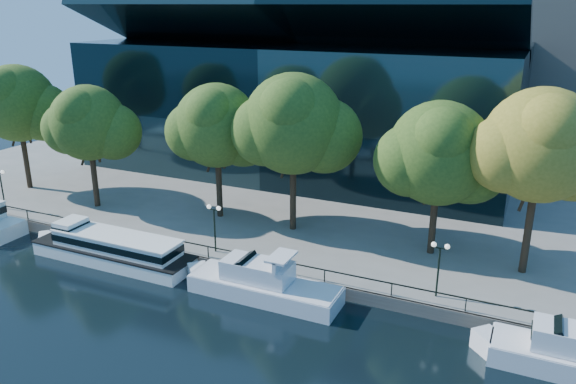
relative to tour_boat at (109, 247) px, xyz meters
The scene contains 16 objects.
ground 8.46m from the tour_boat, ahead, with size 160.00×160.00×0.00m, color black.
promenade 36.28m from the tour_boat, 76.79° to the left, with size 90.00×67.08×1.00m.
railing 8.60m from the tour_boat, 14.77° to the left, with size 88.20×0.08×0.99m.
convention_building 31.85m from the tour_boat, 82.05° to the left, with size 50.00×24.57×21.43m.
tour_boat is the anchor object (origin of this frame).
cruiser_near 14.03m from the tour_boat, ahead, with size 12.51×3.22×3.63m.
cruiser_far 34.60m from the tour_boat, ahead, with size 10.99×3.05×3.59m.
tree_0 23.29m from the tour_boat, 154.17° to the left, with size 10.19×8.36×13.45m.
tree_1 13.98m from the tour_boat, 136.55° to the left, with size 9.12×7.48×12.14m.
tree_2 14.20m from the tour_boat, 67.08° to the left, with size 9.66×7.93×12.68m.
tree_3 18.52m from the tour_boat, 40.83° to the left, with size 10.89×8.93×14.00m.
tree_4 27.85m from the tour_boat, 23.21° to the left, with size 10.20×8.37×12.49m.
tree_5 34.42m from the tour_boat, 17.47° to the left, with size 10.29×8.44×14.01m.
lamp_0 16.80m from the tour_boat, 168.04° to the left, with size 1.26×0.36×4.03m.
lamp_1 9.30m from the tour_boat, 22.71° to the left, with size 1.26×0.36×4.03m.
lamp_2 26.50m from the tour_boat, ahead, with size 1.26×0.36×4.03m.
Camera 1 is at (22.93, -31.44, 20.40)m, focal length 35.00 mm.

